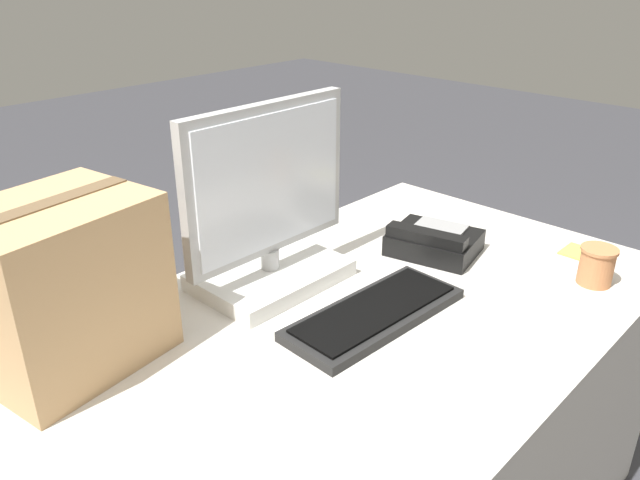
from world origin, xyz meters
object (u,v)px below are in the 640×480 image
at_px(monitor, 269,219).
at_px(sticky_note_pad, 580,253).
at_px(desk_phone, 434,241).
at_px(paper_cup_right, 597,266).
at_px(keyboard, 375,313).
at_px(cardboard_box, 63,286).

xyz_separation_m(monitor, sticky_note_pad, (0.67, -0.48, -0.16)).
xyz_separation_m(desk_phone, sticky_note_pad, (0.26, -0.29, -0.03)).
bearing_deg(desk_phone, paper_cup_right, -84.39).
relative_size(monitor, keyboard, 1.05).
bearing_deg(sticky_note_pad, monitor, 144.34).
bearing_deg(paper_cup_right, desk_phone, 108.45).
distance_m(monitor, keyboard, 0.33).
xyz_separation_m(cardboard_box, sticky_note_pad, (1.14, -0.52, -0.16)).
bearing_deg(paper_cup_right, keyboard, 149.88).
bearing_deg(desk_phone, monitor, 141.82).
height_order(cardboard_box, sticky_note_pad, cardboard_box).
bearing_deg(cardboard_box, desk_phone, -15.15).
bearing_deg(sticky_note_pad, desk_phone, 132.45).
bearing_deg(paper_cup_right, sticky_note_pad, 32.99).
height_order(monitor, desk_phone, monitor).
bearing_deg(paper_cup_right, cardboard_box, 148.55).
xyz_separation_m(keyboard, cardboard_box, (-0.52, 0.33, 0.15)).
height_order(desk_phone, sticky_note_pad, desk_phone).
xyz_separation_m(monitor, desk_phone, (0.40, -0.19, -0.13)).
bearing_deg(cardboard_box, monitor, -5.58).
relative_size(monitor, paper_cup_right, 4.88).
xyz_separation_m(desk_phone, paper_cup_right, (0.13, -0.38, 0.01)).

